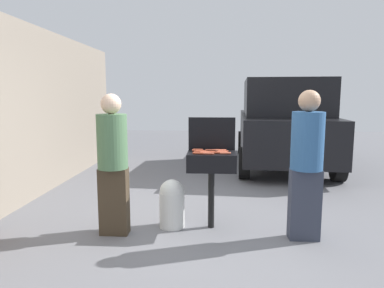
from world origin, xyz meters
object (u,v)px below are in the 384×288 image
bbq_grill (211,164)px  person_left (113,159)px  hot_dog_0 (221,150)px  hot_dog_8 (221,151)px  hot_dog_1 (206,152)px  hot_dog_13 (201,151)px  hot_dog_10 (198,153)px  hot_dog_12 (211,150)px  hot_dog_6 (209,154)px  hot_dog_15 (225,153)px  parked_minivan (282,123)px  hot_dog_11 (197,151)px  hot_dog_2 (197,150)px  hot_dog_9 (198,150)px  hot_dog_5 (223,151)px  propane_tank (172,203)px  hot_dog_7 (199,152)px  hot_dog_3 (216,153)px  person_right (307,160)px  hot_dog_4 (210,152)px  hot_dog_14 (222,152)px

bbq_grill → person_left: 1.20m
hot_dog_0 → hot_dog_8: 0.04m
hot_dog_1 → hot_dog_13: size_ratio=1.00×
hot_dog_0 → hot_dog_8: bearing=-97.0°
hot_dog_10 → hot_dog_12: size_ratio=1.00×
bbq_grill → hot_dog_6: bearing=-102.6°
hot_dog_15 → parked_minivan: bearing=70.5°
hot_dog_11 → person_left: 1.04m
hot_dog_2 → hot_dog_9: bearing=76.1°
hot_dog_5 → hot_dog_15: 0.13m
hot_dog_12 → hot_dog_13: bearing=-145.0°
hot_dog_1 → hot_dog_10: bearing=-144.4°
hot_dog_6 → propane_tank: size_ratio=0.21×
bbq_grill → hot_dog_1: 0.19m
hot_dog_2 → hot_dog_11: bearing=-80.8°
hot_dog_7 → hot_dog_5: bearing=8.3°
hot_dog_7 → hot_dog_12: size_ratio=1.00×
person_left → hot_dog_3: bearing=0.6°
hot_dog_7 → hot_dog_12: 0.20m
person_left → hot_dog_10: bearing=-1.0°
hot_dog_6 → hot_dog_9: (-0.14, 0.28, 0.00)m
hot_dog_12 → person_left: size_ratio=0.08×
bbq_grill → hot_dog_5: bearing=1.7°
hot_dog_15 → hot_dog_3: bearing=162.7°
hot_dog_1 → hot_dog_3: bearing=-2.1°
hot_dog_0 → parked_minivan: size_ratio=0.03×
hot_dog_0 → hot_dog_5: size_ratio=1.00×
hot_dog_1 → parked_minivan: 4.49m
hot_dog_10 → hot_dog_15: (0.33, 0.02, 0.00)m
hot_dog_0 → hot_dog_8: (-0.00, -0.04, 0.00)m
hot_dog_2 → hot_dog_13: 0.08m
hot_dog_2 → parked_minivan: size_ratio=0.03×
hot_dog_5 → hot_dog_8: size_ratio=1.00×
hot_dog_5 → hot_dog_12: size_ratio=1.00×
hot_dog_11 → parked_minivan: (1.83, 4.00, 0.05)m
parked_minivan → bbq_grill: bearing=71.7°
hot_dog_7 → person_right: (1.24, -0.25, -0.04)m
hot_dog_7 → hot_dog_10: same height
hot_dog_2 → hot_dog_12: bearing=5.2°
hot_dog_7 → bbq_grill: bearing=14.3°
hot_dog_0 → hot_dog_5: (0.02, -0.10, 0.00)m
hot_dog_1 → hot_dog_10: 0.11m
bbq_grill → hot_dog_0: 0.22m
hot_dog_4 → hot_dog_9: 0.23m
hot_dog_0 → propane_tank: size_ratio=0.21×
hot_dog_8 → hot_dog_15: bearing=-74.7°
hot_dog_14 → parked_minivan: size_ratio=0.03×
hot_dog_11 → person_right: (1.26, -0.34, -0.04)m
hot_dog_7 → hot_dog_13: 0.06m
hot_dog_4 → hot_dog_13: size_ratio=1.00×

